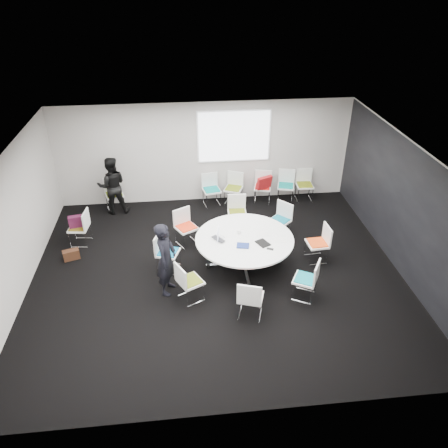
{
  "coord_description": "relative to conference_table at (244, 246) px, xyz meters",
  "views": [
    {
      "loc": [
        -0.67,
        -7.64,
        5.92
      ],
      "look_at": [
        0.2,
        0.4,
        1.0
      ],
      "focal_mm": 35.0,
      "sensor_mm": 36.0,
      "label": 1
    }
  ],
  "objects": [
    {
      "name": "laptop",
      "position": [
        -0.53,
        0.02,
        0.21
      ],
      "size": [
        0.37,
        0.4,
        0.03
      ],
      "primitive_type": "imported",
      "rotation": [
        0.0,
        0.0,
        2.18
      ],
      "color": "#333338",
      "rests_on": "conference_table"
    },
    {
      "name": "papers_front",
      "position": [
        0.77,
        -0.16,
        0.2
      ],
      "size": [
        0.31,
        0.23,
        0.0
      ],
      "primitive_type": "cube",
      "rotation": [
        0.0,
        0.0,
        -0.06
      ],
      "color": "silver",
      "rests_on": "conference_table"
    },
    {
      "name": "notebook_black",
      "position": [
        0.36,
        -0.25,
        0.21
      ],
      "size": [
        0.33,
        0.37,
        0.02
      ],
      "primitive_type": "cube",
      "rotation": [
        0.0,
        0.0,
        0.46
      ],
      "color": "black",
      "rests_on": "conference_table"
    },
    {
      "name": "brown_bag",
      "position": [
        -3.9,
        0.66,
        -0.41
      ],
      "size": [
        0.39,
        0.27,
        0.24
      ],
      "primitive_type": "cube",
      "rotation": [
        0.0,
        0.0,
        0.33
      ],
      "color": "#3A1F12",
      "rests_on": "ground"
    },
    {
      "name": "chair_ring_b",
      "position": [
        1.04,
        1.1,
        -0.26
      ],
      "size": [
        0.64,
        0.64,
        0.88
      ],
      "rotation": [
        0.0,
        0.0,
        2.31
      ],
      "color": "silver",
      "rests_on": "ground"
    },
    {
      "name": "chair_ring_a",
      "position": [
        1.68,
        0.03,
        -0.26
      ],
      "size": [
        0.48,
        0.49,
        0.88
      ],
      "rotation": [
        0.0,
        0.0,
        1.64
      ],
      "color": "silver",
      "rests_on": "ground"
    },
    {
      "name": "projection_screen",
      "position": [
        0.17,
        3.25,
        1.32
      ],
      "size": [
        1.9,
        0.03,
        1.35
      ],
      "primitive_type": "cube",
      "color": "white",
      "rests_on": "room_shell"
    },
    {
      "name": "person_back",
      "position": [
        -3.13,
        2.79,
        0.26
      ],
      "size": [
        0.83,
        0.69,
        1.58
      ],
      "primitive_type": "imported",
      "rotation": [
        0.0,
        0.0,
        3.26
      ],
      "color": "black",
      "rests_on": "ground"
    },
    {
      "name": "chair_ring_g",
      "position": [
        -0.12,
        -1.62,
        -0.26
      ],
      "size": [
        0.58,
        0.57,
        0.88
      ],
      "rotation": [
        0.0,
        0.0,
        5.97
      ],
      "color": "silver",
      "rests_on": "ground"
    },
    {
      "name": "red_jacket",
      "position": [
        0.95,
        2.73,
        0.17
      ],
      "size": [
        0.47,
        0.33,
        0.36
      ],
      "primitive_type": "cube",
      "rotation": [
        0.17,
        0.0,
        0.43
      ],
      "color": "#A41417",
      "rests_on": "chair_back_c"
    },
    {
      "name": "conference_table",
      "position": [
        0.0,
        0.0,
        0.0
      ],
      "size": [
        2.15,
        2.15,
        0.73
      ],
      "color": "silver",
      "rests_on": "ground"
    },
    {
      "name": "chair_ring_e",
      "position": [
        -1.69,
        0.04,
        -0.26
      ],
      "size": [
        0.58,
        0.58,
        0.88
      ],
      "rotation": [
        0.0,
        0.0,
        4.37
      ],
      "color": "silver",
      "rests_on": "ground"
    },
    {
      "name": "laptop_lid",
      "position": [
        -0.57,
        0.03,
        0.33
      ],
      "size": [
        0.07,
        0.3,
        0.22
      ],
      "primitive_type": "cube",
      "rotation": [
        0.0,
        0.0,
        1.39
      ],
      "color": "silver",
      "rests_on": "conference_table"
    },
    {
      "name": "papers_right",
      "position": [
        0.43,
        0.13,
        0.2
      ],
      "size": [
        0.34,
        0.27,
        0.0
      ],
      "primitive_type": "cube",
      "rotation": [
        0.0,
        0.0,
        0.22
      ],
      "color": "silver",
      "rests_on": "conference_table"
    },
    {
      "name": "phone",
      "position": [
        0.47,
        -0.48,
        0.2
      ],
      "size": [
        0.16,
        0.12,
        0.01
      ],
      "primitive_type": "cube",
      "rotation": [
        0.0,
        0.0,
        -0.42
      ],
      "color": "black",
      "rests_on": "conference_table"
    },
    {
      "name": "maroon_bag",
      "position": [
        -3.79,
        1.31,
        0.09
      ],
      "size": [
        0.42,
        0.21,
        0.28
      ],
      "primitive_type": "cube",
      "rotation": [
        0.0,
        0.0,
        0.19
      ],
      "color": "#46122C",
      "rests_on": "chair_spare_left"
    },
    {
      "name": "tablet_folio",
      "position": [
        -0.08,
        -0.31,
        0.21
      ],
      "size": [
        0.3,
        0.25,
        0.03
      ],
      "primitive_type": "cube",
      "rotation": [
        0.0,
        0.0,
        -0.21
      ],
      "color": "navy",
      "rests_on": "conference_table"
    },
    {
      "name": "chair_back_e",
      "position": [
        2.17,
        2.96,
        -0.26
      ],
      "size": [
        0.48,
        0.47,
        0.88
      ],
      "rotation": [
        0.0,
        0.0,
        3.09
      ],
      "color": "silver",
      "rests_on": "ground"
    },
    {
      "name": "chair_spare_left",
      "position": [
        -3.78,
        1.3,
        -0.26
      ],
      "size": [
        0.5,
        0.51,
        0.88
      ],
      "rotation": [
        0.0,
        0.0,
        1.45
      ],
      "color": "silver",
      "rests_on": "ground"
    },
    {
      "name": "chair_ring_d",
      "position": [
        -1.24,
        1.03,
        -0.26
      ],
      "size": [
        0.62,
        0.62,
        0.88
      ],
      "rotation": [
        0.0,
        0.0,
        3.65
      ],
      "color": "silver",
      "rests_on": "ground"
    },
    {
      "name": "chair_person_back",
      "position": [
        -3.13,
        2.96,
        -0.26
      ],
      "size": [
        0.57,
        0.56,
        0.88
      ],
      "rotation": [
        0.0,
        0.0,
        3.44
      ],
      "color": "silver",
      "rests_on": "ground"
    },
    {
      "name": "chair_back_a",
      "position": [
        -0.48,
        2.93,
        -0.26
      ],
      "size": [
        0.54,
        0.53,
        0.88
      ],
      "rotation": [
        0.0,
        0.0,
        3.33
      ],
      "color": "silver",
      "rests_on": "ground"
    },
    {
      "name": "chair_ring_f",
      "position": [
        -1.25,
        -1.02,
        -0.26
      ],
      "size": [
        0.61,
        0.62,
        0.88
      ],
      "rotation": [
        0.0,
        0.0,
        5.2
      ],
      "color": "silver",
      "rests_on": "ground"
    },
    {
      "name": "chair_ring_c",
      "position": [
        0.06,
        1.59,
        -0.26
      ],
      "size": [
        0.48,
        0.47,
        0.88
      ],
      "rotation": [
        0.0,
        0.0,
        3.09
      ],
      "color": "silver",
      "rests_on": "ground"
    },
    {
      "name": "cup",
      "position": [
        -0.1,
        0.19,
        0.24
      ],
      "size": [
        0.08,
        0.08,
        0.09
      ],
      "primitive_type": "cylinder",
      "color": "white",
      "rests_on": "conference_table"
    },
    {
      "name": "chair_ring_h",
      "position": [
        1.07,
        -1.2,
        -0.26
      ],
      "size": [
        0.62,
        0.62,
        0.88
      ],
      "rotation": [
        0.0,
        0.0,
        7.35
      ],
      "color": "silver",
      "rests_on": "ground"
    },
    {
      "name": "chair_back_c",
      "position": [
        0.96,
        2.96,
        -0.26
      ],
      "size": [
        0.56,
        0.55,
        0.88
      ],
      "rotation": [
        0.0,
        0.0,
        2.89
      ],
      "color": "silver",
      "rests_on": "ground"
    },
    {
      "name": "chair_back_b",
      "position": [
        0.14,
        2.95,
        -0.26
      ],
      "size": [
        0.6,
        0.59,
        0.88
      ],
      "rotation": [
        0.0,
        0.0,
        2.74
      ],
      "color": "silver",
      "rests_on": "ground"
    },
    {
      "name": "room_shell",
      "position": [
        -0.53,
        -0.21,
        0.87
      ],
      "size": [
        8.08,
        7.08,
        2.88
      ],
      "color": "black",
      "rests_on": "ground"
    },
    {
      "name": "person_main",
      "position": [
        -1.69,
        -0.7,
        0.27
      ],
      "size": [
        0.53,
        0.67,
        1.6
      ],
      "primitive_type": "imported",
      "rotation": [
        0.0,
        0.0,
        1.29
      ],
      "color": "black",
      "rests_on": "ground"
    },
    {
      "name": "chair_back_d",
      "position": [
        1.63,
        2.96,
        -0.26
      ],
      "size": [
        0.56,
        0.55,
        0.88
      ],
      "rotation": [
        0.0,
        0.0,
        2.88
      ],
      "color": "silver",
      "rests_on": "ground"
    }
  ]
}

